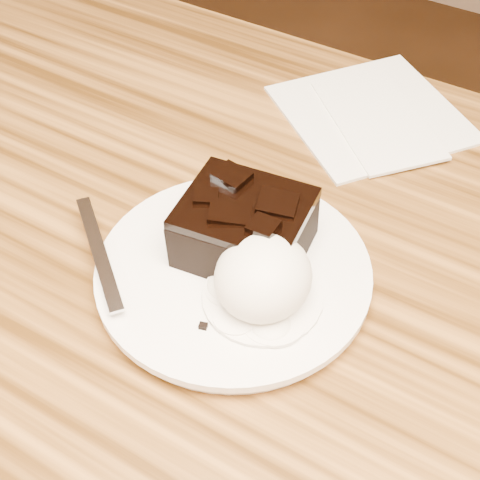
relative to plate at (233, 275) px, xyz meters
The scene contains 8 objects.
plate is the anchor object (origin of this frame).
brownie 0.04m from the plate, 97.09° to the left, with size 0.09×0.08×0.04m, color black.
ice_cream_scoop 0.05m from the plate, 23.50° to the right, with size 0.07×0.07×0.06m, color white.
melt_puddle 0.04m from the plate, 23.50° to the right, with size 0.09×0.09×0.00m, color white.
spoon 0.04m from the plate, behind, with size 0.03×0.19×0.01m, color silver, non-canonical shape.
napkin 0.26m from the plate, 89.19° to the left, with size 0.16×0.16×0.01m, color white.
crumb_a 0.06m from the plate, 79.15° to the right, with size 0.01×0.01×0.00m, color black.
crumb_b 0.07m from the plate, 41.42° to the right, with size 0.01×0.01×0.00m, color black.
Camera 1 is at (0.10, -0.26, 1.18)m, focal length 52.73 mm.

